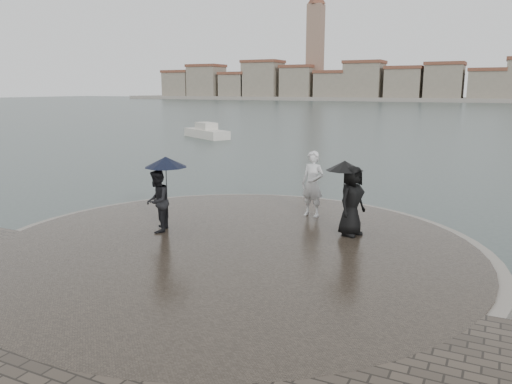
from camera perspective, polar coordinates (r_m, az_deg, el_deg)
The scene contains 8 objects.
ground at distance 9.84m, azimuth -12.85°, elevation -13.50°, with size 400.00×400.00×0.00m, color #2B3835.
kerb_ring at distance 12.47m, azimuth -2.67°, elevation -6.91°, with size 12.50×12.50×0.32m, color gray.
quay_tip at distance 12.47m, azimuth -2.67°, elevation -6.82°, with size 11.90×11.90×0.36m, color #2D261E.
statue at distance 15.01m, azimuth 6.49°, elevation 0.93°, with size 0.72×0.47×1.98m, color silver.
visitor_left at distance 13.48m, azimuth -10.95°, elevation 0.24°, with size 1.27×1.17×2.04m.
visitor_right at distance 13.19m, azimuth 10.72°, elevation -0.17°, with size 1.16×1.11×1.95m.
far_skyline at distance 167.97m, azimuth 22.69°, elevation 11.39°, with size 260.00×20.00×37.00m.
boats at distance 44.69m, azimuth 24.83°, elevation 5.86°, with size 40.66×20.85×1.50m.
Camera 1 is at (5.75, -6.82, 4.16)m, focal length 35.00 mm.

